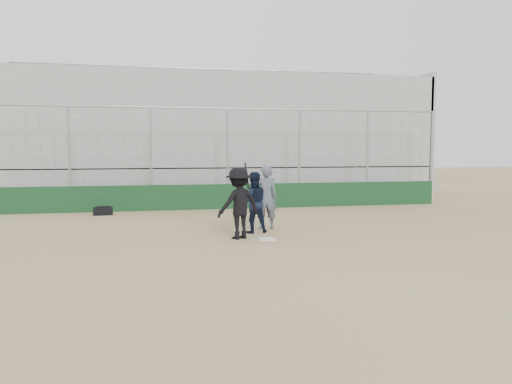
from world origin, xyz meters
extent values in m
plane|color=olive|center=(0.00, 0.00, 0.00)|extent=(90.00, 90.00, 0.00)
cube|color=white|center=(0.00, 0.00, 0.01)|extent=(0.44, 0.44, 0.02)
cube|color=#103419|center=(0.00, 7.00, 0.50)|extent=(18.00, 0.25, 1.00)
cylinder|color=gray|center=(0.00, 7.00, 2.00)|extent=(0.10, 0.10, 4.00)
cylinder|color=gray|center=(9.00, 7.00, 2.00)|extent=(0.10, 0.10, 4.00)
cylinder|color=gray|center=(0.00, 7.00, 4.00)|extent=(18.00, 0.07, 0.07)
cube|color=gray|center=(0.00, 11.95, 0.80)|extent=(20.00, 6.70, 1.60)
cube|color=gray|center=(0.00, 11.95, 3.70)|extent=(20.00, 6.70, 4.20)
cube|color=gray|center=(10.00, 11.95, 2.90)|extent=(0.25, 6.70, 6.10)
cylinder|color=gray|center=(0.00, 15.10, 6.80)|extent=(20.00, 0.06, 0.06)
imported|color=black|center=(-0.70, 0.29, 0.95)|extent=(1.41, 1.13, 1.91)
cylinder|color=black|center=(-0.45, 0.44, 1.69)|extent=(0.07, 0.57, 0.71)
imported|color=black|center=(-0.15, 1.07, 0.57)|extent=(0.92, 0.76, 1.15)
sphere|color=maroon|center=(-0.15, 1.07, 1.04)|extent=(0.28, 0.28, 0.28)
imported|color=#4E5463|center=(0.36, 1.70, 0.86)|extent=(0.72, 0.49, 1.73)
cube|color=black|center=(-4.74, 5.95, 0.15)|extent=(0.71, 0.37, 0.29)
cylinder|color=black|center=(-4.74, 5.95, 0.31)|extent=(0.45, 0.09, 0.04)
camera|label=1|loc=(-2.96, -12.78, 2.42)|focal=35.00mm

